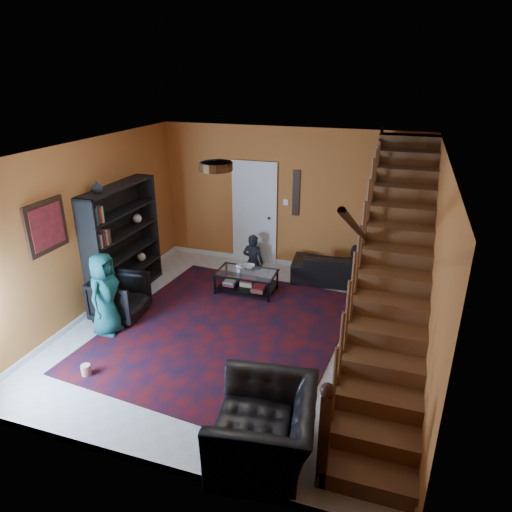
% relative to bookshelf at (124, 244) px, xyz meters
% --- Properties ---
extents(floor, '(5.50, 5.50, 0.00)m').
position_rel_bookshelf_xyz_m(floor, '(2.40, -0.60, -0.96)').
color(floor, beige).
rests_on(floor, ground).
extents(room, '(5.50, 5.50, 5.50)m').
position_rel_bookshelf_xyz_m(room, '(1.07, 0.73, -0.91)').
color(room, '#B25F27').
rests_on(room, ground).
extents(staircase, '(0.95, 5.02, 3.18)m').
position_rel_bookshelf_xyz_m(staircase, '(4.53, -0.60, 0.43)').
color(staircase, brown).
rests_on(staircase, floor).
extents(bookshelf, '(0.35, 1.80, 2.00)m').
position_rel_bookshelf_xyz_m(bookshelf, '(0.00, 0.00, 0.00)').
color(bookshelf, black).
rests_on(bookshelf, floor).
extents(door, '(0.82, 0.05, 2.05)m').
position_rel_bookshelf_xyz_m(door, '(1.70, 2.12, 0.06)').
color(door, silver).
rests_on(door, floor).
extents(framed_picture, '(0.04, 0.74, 0.74)m').
position_rel_bookshelf_xyz_m(framed_picture, '(-0.17, -1.50, 0.79)').
color(framed_picture, maroon).
rests_on(framed_picture, room).
extents(wall_hanging, '(0.14, 0.03, 0.90)m').
position_rel_bookshelf_xyz_m(wall_hanging, '(2.55, 2.13, 0.59)').
color(wall_hanging, black).
rests_on(wall_hanging, room).
extents(ceiling_fixture, '(0.40, 0.40, 0.10)m').
position_rel_bookshelf_xyz_m(ceiling_fixture, '(2.40, -1.40, 1.78)').
color(ceiling_fixture, '#3F2814').
rests_on(ceiling_fixture, room).
extents(rug, '(3.77, 4.22, 0.02)m').
position_rel_bookshelf_xyz_m(rug, '(2.13, -0.63, -0.95)').
color(rug, '#4C0D0E').
rests_on(rug, floor).
extents(sofa, '(2.07, 0.97, 0.59)m').
position_rel_bookshelf_xyz_m(sofa, '(3.67, 1.70, -0.67)').
color(sofa, black).
rests_on(sofa, floor).
extents(armchair_left, '(0.85, 0.82, 0.72)m').
position_rel_bookshelf_xyz_m(armchair_left, '(0.35, -0.76, -0.61)').
color(armchair_left, black).
rests_on(armchair_left, floor).
extents(armchair_right, '(1.20, 1.32, 0.77)m').
position_rel_bookshelf_xyz_m(armchair_right, '(3.46, -2.84, -0.58)').
color(armchair_right, black).
rests_on(armchair_right, floor).
extents(person_adult_a, '(0.43, 0.29, 1.19)m').
position_rel_bookshelf_xyz_m(person_adult_a, '(1.80, 1.75, -0.82)').
color(person_adult_a, black).
rests_on(person_adult_a, sofa).
extents(person_adult_b, '(0.59, 0.46, 1.21)m').
position_rel_bookshelf_xyz_m(person_adult_b, '(3.82, 1.75, -0.81)').
color(person_adult_b, black).
rests_on(person_adult_b, sofa).
extents(person_child, '(0.42, 0.64, 1.32)m').
position_rel_bookshelf_xyz_m(person_child, '(0.45, -1.24, -0.31)').
color(person_child, '#185C5C').
rests_on(person_child, armchair_left).
extents(coffee_table, '(1.07, 0.63, 0.41)m').
position_rel_bookshelf_xyz_m(coffee_table, '(2.02, 0.71, -0.73)').
color(coffee_table, black).
rests_on(coffee_table, floor).
extents(cup_a, '(0.14, 0.14, 0.09)m').
position_rel_bookshelf_xyz_m(cup_a, '(1.85, 0.79, -0.51)').
color(cup_a, '#999999').
rests_on(cup_a, coffee_table).
extents(cup_b, '(0.11, 0.11, 0.09)m').
position_rel_bookshelf_xyz_m(cup_b, '(1.91, 0.64, -0.51)').
color(cup_b, '#999999').
rests_on(cup_b, coffee_table).
extents(bowl, '(0.25, 0.25, 0.06)m').
position_rel_bookshelf_xyz_m(bowl, '(2.00, 0.87, -0.53)').
color(bowl, '#999999').
rests_on(bowl, coffee_table).
extents(vase, '(0.18, 0.18, 0.19)m').
position_rel_bookshelf_xyz_m(vase, '(-0.00, -0.50, 1.13)').
color(vase, '#999999').
rests_on(vase, bookshelf).
extents(popcorn_bucket, '(0.14, 0.14, 0.15)m').
position_rel_bookshelf_xyz_m(popcorn_bucket, '(0.81, -2.28, -0.87)').
color(popcorn_bucket, red).
rests_on(popcorn_bucket, rug).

